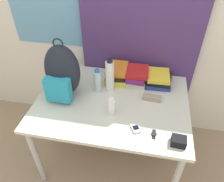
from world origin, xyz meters
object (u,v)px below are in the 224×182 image
object	(u,v)px
book_stack_right	(158,79)
sunglasses_case	(152,98)
sports_bottle	(110,76)
sunscreen_bottle	(112,106)
camera_pouch	(179,141)
book_stack_center	(137,75)
backpack	(62,73)
water_bottle	(97,81)
wristwatch	(154,134)
cell_phone	(136,128)
book_stack_left	(117,73)

from	to	relation	value
book_stack_right	sunglasses_case	world-z (taller)	book_stack_right
sports_bottle	sunglasses_case	bearing A→B (deg)	-10.39
sunscreen_bottle	camera_pouch	xyz separation A→B (m)	(0.49, -0.20, -0.04)
book_stack_center	book_stack_right	bearing A→B (deg)	0.68
sunscreen_bottle	sunglasses_case	world-z (taller)	sunscreen_bottle
backpack	water_bottle	size ratio (longest dim) A/B	2.32
sports_bottle	camera_pouch	bearing A→B (deg)	-40.71
wristwatch	sunscreen_bottle	bearing A→B (deg)	155.67
wristwatch	backpack	bearing A→B (deg)	157.97
sunscreen_bottle	book_stack_right	bearing A→B (deg)	52.95
sunglasses_case	wristwatch	xyz separation A→B (m)	(0.04, -0.36, -0.01)
water_bottle	camera_pouch	xyz separation A→B (m)	(0.65, -0.44, -0.07)
book_stack_center	sunglasses_case	size ratio (longest dim) A/B	1.81
book_stack_right	cell_phone	size ratio (longest dim) A/B	2.33
book_stack_center	sports_bottle	xyz separation A→B (m)	(-0.21, -0.16, 0.08)
book_stack_right	cell_phone	world-z (taller)	book_stack_right
cell_phone	wristwatch	xyz separation A→B (m)	(0.13, -0.02, -0.00)
water_bottle	sunscreen_bottle	size ratio (longest dim) A/B	1.41
cell_phone	wristwatch	bearing A→B (deg)	-10.72
cell_phone	book_stack_center	bearing A→B (deg)	95.41
sunscreen_bottle	camera_pouch	bearing A→B (deg)	-22.05
book_stack_right	water_bottle	size ratio (longest dim) A/B	1.12
water_bottle	book_stack_left	bearing A→B (deg)	57.53
book_stack_right	wristwatch	bearing A→B (deg)	-90.66
sunglasses_case	wristwatch	bearing A→B (deg)	-84.47
book_stack_center	book_stack_right	distance (m)	0.19
sunscreen_bottle	cell_phone	size ratio (longest dim) A/B	1.49
sports_bottle	sunscreen_bottle	bearing A→B (deg)	-76.19
book_stack_left	sunscreen_bottle	xyz separation A→B (m)	(0.04, -0.44, 0.00)
water_bottle	sunglasses_case	bearing A→B (deg)	-3.66
book_stack_center	sunscreen_bottle	xyz separation A→B (m)	(-0.14, -0.44, 0.00)
book_stack_left	wristwatch	bearing A→B (deg)	-58.16
sports_bottle	wristwatch	size ratio (longest dim) A/B	3.55
water_bottle	cell_phone	xyz separation A→B (m)	(0.36, -0.37, -0.09)
book_stack_right	sports_bottle	bearing A→B (deg)	-158.22
backpack	camera_pouch	xyz separation A→B (m)	(0.91, -0.35, -0.18)
camera_pouch	sports_bottle	bearing A→B (deg)	139.29
book_stack_center	camera_pouch	bearing A→B (deg)	-61.78
backpack	cell_phone	world-z (taller)	backpack
backpack	sunglasses_case	distance (m)	0.74
sports_bottle	sunscreen_bottle	world-z (taller)	sports_bottle
sports_bottle	wristwatch	bearing A→B (deg)	-47.28
backpack	sports_bottle	xyz separation A→B (m)	(0.36, 0.12, -0.07)
book_stack_left	cell_phone	size ratio (longest dim) A/B	2.56
backpack	sunglasses_case	bearing A→B (deg)	4.65
sunglasses_case	camera_pouch	size ratio (longest dim) A/B	1.54
book_stack_left	book_stack_center	world-z (taller)	book_stack_left
book_stack_right	cell_phone	distance (m)	0.58
book_stack_right	sports_bottle	xyz separation A→B (m)	(-0.40, -0.16, 0.09)
sunscreen_bottle	sunglasses_case	bearing A→B (deg)	36.37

